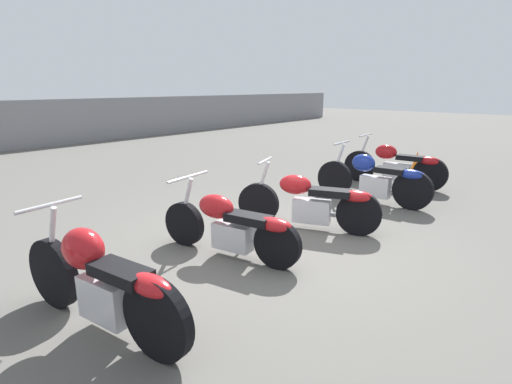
{
  "coord_description": "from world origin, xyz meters",
  "views": [
    {
      "loc": [
        -3.95,
        -2.95,
        2.03
      ],
      "look_at": [
        0.0,
        0.39,
        0.65
      ],
      "focal_mm": 28.0,
      "sensor_mm": 36.0,
      "label": 1
    }
  ],
  "objects_px": {
    "motorcycle_slot_1": "(101,282)",
    "traffic_cone_far": "(417,162)",
    "traffic_cone_near": "(416,166)",
    "motorcycle_slot_3": "(311,202)",
    "motorcycle_slot_4": "(374,179)",
    "motorcycle_slot_2": "(231,226)",
    "motorcycle_slot_5": "(396,166)"
  },
  "relations": [
    {
      "from": "motorcycle_slot_4",
      "to": "motorcycle_slot_5",
      "type": "height_order",
      "value": "motorcycle_slot_4"
    },
    {
      "from": "motorcycle_slot_3",
      "to": "motorcycle_slot_5",
      "type": "bearing_deg",
      "value": -18.8
    },
    {
      "from": "traffic_cone_far",
      "to": "traffic_cone_near",
      "type": "bearing_deg",
      "value": -163.3
    },
    {
      "from": "motorcycle_slot_2",
      "to": "traffic_cone_near",
      "type": "relative_size",
      "value": 4.09
    },
    {
      "from": "motorcycle_slot_5",
      "to": "motorcycle_slot_4",
      "type": "bearing_deg",
      "value": -176.91
    },
    {
      "from": "motorcycle_slot_2",
      "to": "traffic_cone_near",
      "type": "bearing_deg",
      "value": -10.72
    },
    {
      "from": "motorcycle_slot_1",
      "to": "motorcycle_slot_2",
      "type": "relative_size",
      "value": 1.06
    },
    {
      "from": "motorcycle_slot_1",
      "to": "motorcycle_slot_3",
      "type": "xyz_separation_m",
      "value": [
        3.25,
        0.03,
        -0.04
      ]
    },
    {
      "from": "motorcycle_slot_4",
      "to": "traffic_cone_far",
      "type": "bearing_deg",
      "value": 2.82
    },
    {
      "from": "motorcycle_slot_4",
      "to": "motorcycle_slot_5",
      "type": "bearing_deg",
      "value": 4.79
    },
    {
      "from": "motorcycle_slot_1",
      "to": "traffic_cone_far",
      "type": "relative_size",
      "value": 3.93
    },
    {
      "from": "traffic_cone_near",
      "to": "traffic_cone_far",
      "type": "bearing_deg",
      "value": 16.7
    },
    {
      "from": "motorcycle_slot_4",
      "to": "traffic_cone_far",
      "type": "relative_size",
      "value": 4.05
    },
    {
      "from": "motorcycle_slot_3",
      "to": "traffic_cone_near",
      "type": "distance_m",
      "value": 4.57
    },
    {
      "from": "motorcycle_slot_1",
      "to": "traffic_cone_far",
      "type": "height_order",
      "value": "motorcycle_slot_1"
    },
    {
      "from": "traffic_cone_near",
      "to": "motorcycle_slot_3",
      "type": "bearing_deg",
      "value": -179.12
    },
    {
      "from": "motorcycle_slot_5",
      "to": "motorcycle_slot_2",
      "type": "bearing_deg",
      "value": 174.05
    },
    {
      "from": "traffic_cone_near",
      "to": "traffic_cone_far",
      "type": "height_order",
      "value": "traffic_cone_far"
    },
    {
      "from": "motorcycle_slot_3",
      "to": "motorcycle_slot_1",
      "type": "bearing_deg",
      "value": 160.38
    },
    {
      "from": "motorcycle_slot_3",
      "to": "motorcycle_slot_4",
      "type": "distance_m",
      "value": 1.89
    },
    {
      "from": "traffic_cone_far",
      "to": "motorcycle_slot_2",
      "type": "bearing_deg",
      "value": 179.78
    },
    {
      "from": "motorcycle_slot_1",
      "to": "traffic_cone_far",
      "type": "bearing_deg",
      "value": -5.14
    },
    {
      "from": "motorcycle_slot_1",
      "to": "traffic_cone_near",
      "type": "relative_size",
      "value": 4.33
    },
    {
      "from": "motorcycle_slot_1",
      "to": "motorcycle_slot_3",
      "type": "height_order",
      "value": "motorcycle_slot_1"
    },
    {
      "from": "traffic_cone_far",
      "to": "motorcycle_slot_5",
      "type": "bearing_deg",
      "value": -176.28
    },
    {
      "from": "motorcycle_slot_3",
      "to": "motorcycle_slot_4",
      "type": "xyz_separation_m",
      "value": [
        1.89,
        -0.11,
        0.02
      ]
    },
    {
      "from": "motorcycle_slot_5",
      "to": "traffic_cone_near",
      "type": "distance_m",
      "value": 1.23
    },
    {
      "from": "motorcycle_slot_4",
      "to": "traffic_cone_near",
      "type": "xyz_separation_m",
      "value": [
        2.68,
        0.18,
        -0.2
      ]
    },
    {
      "from": "motorcycle_slot_2",
      "to": "traffic_cone_near",
      "type": "distance_m",
      "value": 6.01
    },
    {
      "from": "motorcycle_slot_3",
      "to": "motorcycle_slot_4",
      "type": "height_order",
      "value": "motorcycle_slot_4"
    },
    {
      "from": "motorcycle_slot_4",
      "to": "motorcycle_slot_5",
      "type": "xyz_separation_m",
      "value": [
        1.47,
        0.19,
        0.0
      ]
    },
    {
      "from": "traffic_cone_near",
      "to": "motorcycle_slot_1",
      "type": "bearing_deg",
      "value": -179.25
    }
  ]
}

